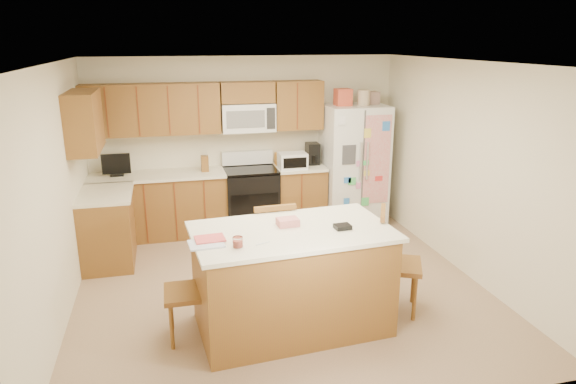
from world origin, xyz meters
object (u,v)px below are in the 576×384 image
object	(u,v)px
refrigerator	(354,164)
windsor_chair_back	(272,251)
windsor_chair_right	(396,264)
windsor_chair_left	(189,291)
stove	(251,198)
island	(292,279)

from	to	relation	value
refrigerator	windsor_chair_back	distance (m)	2.68
refrigerator	windsor_chair_back	xyz separation A→B (m)	(-1.70, -2.03, -0.41)
refrigerator	windsor_chair_right	distance (m)	2.75
windsor_chair_left	windsor_chair_back	bearing A→B (deg)	35.25
stove	windsor_chair_left	xyz separation A→B (m)	(-1.05, -2.75, 0.00)
island	windsor_chair_right	distance (m)	1.12
stove	windsor_chair_right	size ratio (longest dim) A/B	1.04
stove	windsor_chair_right	world-z (taller)	stove
stove	island	size ratio (longest dim) A/B	0.58
refrigerator	windsor_chair_right	size ratio (longest dim) A/B	1.87
windsor_chair_left	windsor_chair_back	world-z (taller)	windsor_chair_back
stove	windsor_chair_left	size ratio (longest dim) A/B	1.12
refrigerator	windsor_chair_right	bearing A→B (deg)	-101.24
stove	windsor_chair_left	distance (m)	2.95
island	windsor_chair_back	xyz separation A→B (m)	(-0.05, 0.70, -0.00)
island	windsor_chair_left	world-z (taller)	island
refrigerator	island	size ratio (longest dim) A/B	1.05
stove	island	bearing A→B (deg)	-91.68
refrigerator	stove	bearing A→B (deg)	177.70
windsor_chair_left	windsor_chair_back	size ratio (longest dim) A/B	0.93
stove	windsor_chair_left	bearing A→B (deg)	-110.99
stove	refrigerator	bearing A→B (deg)	-2.30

